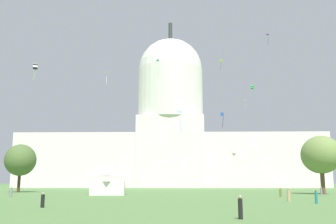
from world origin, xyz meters
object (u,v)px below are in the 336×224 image
object	(u,v)px
kite_gold_mid	(245,102)
kite_black_mid	(35,66)
person_grey_lawn_far_left	(321,191)
kite_violet_high	(270,36)
person_grey_back_center	(11,193)
person_teal_mid_left	(316,197)
kite_lime_high	(221,61)
kite_orange_low	(319,150)
tree_west_far	(20,160)
tree_east_mid	(321,155)
person_tan_back_right	(289,195)
person_olive_near_tree_west	(281,193)
person_black_back_left	(240,208)
person_black_edge_west	(43,201)
event_tent	(108,180)
kite_green_mid	(252,87)
kite_turquoise_high	(159,63)
kite_white_mid	(107,73)
capitol_building	(170,134)
kite_blue_low	(222,116)
kite_cyan_low	(180,115)

from	to	relation	value
kite_gold_mid	kite_black_mid	bearing A→B (deg)	-119.89
person_grey_lawn_far_left	kite_violet_high	size ratio (longest dim) A/B	0.64
person_grey_back_center	person_teal_mid_left	bearing A→B (deg)	-103.76
person_grey_back_center	person_grey_lawn_far_left	world-z (taller)	person_grey_back_center
kite_lime_high	kite_orange_low	xyz separation A→B (m)	(12.37, -65.43, -40.46)
tree_west_far	kite_lime_high	world-z (taller)	kite_lime_high
tree_east_mid	person_tan_back_right	distance (m)	33.65
person_olive_near_tree_west	kite_gold_mid	xyz separation A→B (m)	(8.18, 78.06, 32.37)
person_grey_lawn_far_left	kite_lime_high	size ratio (longest dim) A/B	0.39
person_black_back_left	kite_gold_mid	bearing A→B (deg)	174.09
person_tan_back_right	person_black_edge_west	xyz separation A→B (m)	(-29.24, -13.85, -0.09)
tree_east_mid	person_tan_back_right	world-z (taller)	tree_east_mid
event_tent	person_grey_lawn_far_left	world-z (taller)	event_tent
kite_green_mid	event_tent	bearing A→B (deg)	62.18
tree_west_far	kite_black_mid	distance (m)	31.29
person_grey_back_center	kite_gold_mid	xyz separation A→B (m)	(54.61, 80.65, 32.30)
person_grey_back_center	kite_turquoise_high	distance (m)	55.50
kite_white_mid	person_black_back_left	bearing A→B (deg)	-67.50
kite_white_mid	kite_orange_low	distance (m)	50.59
person_black_back_left	person_black_edge_west	world-z (taller)	person_black_back_left
person_grey_lawn_far_left	kite_white_mid	distance (m)	53.75
tree_east_mid	person_olive_near_tree_west	distance (m)	20.65
tree_east_mid	kite_turquoise_high	xyz separation A→B (m)	(-35.70, 19.80, 26.81)
person_grey_lawn_far_left	kite_turquoise_high	distance (m)	54.05
kite_lime_high	kite_green_mid	world-z (taller)	kite_lime_high
kite_white_mid	person_black_edge_west	bearing A→B (deg)	-83.82
kite_white_mid	capitol_building	bearing A→B (deg)	83.78
person_teal_mid_left	kite_gold_mid	world-z (taller)	kite_gold_mid
person_tan_back_right	kite_gold_mid	xyz separation A→B (m)	(10.84, 92.61, 32.31)
person_grey_lawn_far_left	capitol_building	bearing A→B (deg)	39.12
person_olive_near_tree_west	kite_turquoise_high	bearing A→B (deg)	-55.82
capitol_building	kite_blue_low	world-z (taller)	capitol_building
kite_cyan_low	kite_white_mid	xyz separation A→B (m)	(-17.41, 15.09, 12.79)
person_tan_back_right	kite_violet_high	world-z (taller)	kite_violet_high
person_black_edge_west	kite_turquoise_high	xyz separation A→B (m)	(8.89, 62.63, 34.38)
person_grey_back_center	kite_violet_high	world-z (taller)	kite_violet_high
kite_orange_low	person_olive_near_tree_west	bearing A→B (deg)	162.75
person_black_edge_west	kite_violet_high	distance (m)	79.79
person_grey_back_center	person_black_edge_west	distance (m)	29.62
person_grey_back_center	kite_green_mid	distance (m)	74.75
kite_blue_low	kite_gold_mid	xyz separation A→B (m)	(16.17, 62.65, 16.23)
kite_blue_low	kite_white_mid	size ratio (longest dim) A/B	1.26
person_black_back_left	person_tan_back_right	bearing A→B (deg)	161.85
kite_violet_high	kite_cyan_low	world-z (taller)	kite_violet_high
kite_lime_high	person_olive_near_tree_west	bearing A→B (deg)	58.53
tree_east_mid	kite_cyan_low	bearing A→B (deg)	-161.38
person_olive_near_tree_west	kite_gold_mid	world-z (taller)	kite_gold_mid
person_black_back_left	kite_violet_high	world-z (taller)	kite_violet_high
kite_black_mid	kite_white_mid	size ratio (longest dim) A/B	1.27
kite_lime_high	kite_orange_low	distance (m)	77.92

